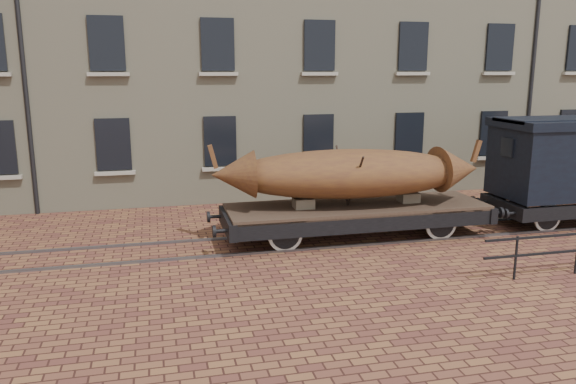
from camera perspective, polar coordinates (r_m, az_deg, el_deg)
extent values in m
plane|color=#582D25|center=(15.60, 4.67, -4.83)|extent=(90.00, 90.00, 0.00)
cube|color=#B4AC8B|center=(25.46, 4.37, 17.74)|extent=(40.00, 10.00, 14.00)
cube|color=#A09989|center=(19.93, -27.23, 1.30)|extent=(1.30, 0.18, 0.12)
cube|color=black|center=(19.30, -17.32, 4.66)|extent=(1.10, 0.12, 1.70)
cube|color=#A09989|center=(19.39, -17.15, 1.85)|extent=(1.30, 0.18, 0.12)
cube|color=black|center=(19.38, -6.91, 5.16)|extent=(1.10, 0.12, 1.70)
cube|color=#A09989|center=(19.47, -6.82, 2.36)|extent=(1.30, 0.18, 0.12)
cube|color=black|center=(20.08, 3.10, 5.48)|extent=(1.10, 0.12, 1.70)
cube|color=#A09989|center=(20.16, 3.11, 2.78)|extent=(1.30, 0.18, 0.12)
cube|color=black|center=(21.34, 12.19, 5.63)|extent=(1.10, 0.12, 1.70)
cube|color=#A09989|center=(21.42, 12.14, 3.08)|extent=(1.30, 0.18, 0.12)
cube|color=black|center=(23.07, 20.10, 5.64)|extent=(1.10, 0.12, 1.70)
cube|color=#A09989|center=(23.14, 20.00, 3.29)|extent=(1.30, 0.18, 0.12)
cube|color=black|center=(25.16, 26.80, 5.57)|extent=(1.10, 0.12, 1.70)
cube|color=#A09989|center=(25.23, 26.67, 3.41)|extent=(1.30, 0.18, 0.12)
cube|color=black|center=(19.17, -17.95, 14.17)|extent=(1.10, 0.12, 1.70)
cube|color=#A09989|center=(19.09, -17.77, 11.33)|extent=(1.30, 0.18, 0.12)
cube|color=black|center=(19.25, -7.17, 14.65)|extent=(1.10, 0.12, 1.70)
cube|color=#A09989|center=(19.18, -7.07, 11.82)|extent=(1.30, 0.18, 0.12)
cube|color=black|center=(19.96, 3.21, 14.64)|extent=(1.10, 0.12, 1.70)
cube|color=#A09989|center=(19.88, 3.22, 11.91)|extent=(1.30, 0.18, 0.12)
cube|color=black|center=(21.22, 12.59, 14.23)|extent=(1.10, 0.12, 1.70)
cube|color=#A09989|center=(21.15, 12.54, 11.67)|extent=(1.30, 0.18, 0.12)
cube|color=black|center=(22.95, 20.70, 13.59)|extent=(1.10, 0.12, 1.70)
cube|color=#A09989|center=(22.89, 20.60, 11.21)|extent=(1.30, 0.18, 0.12)
cylinder|color=black|center=(23.92, 24.14, 17.09)|extent=(0.14, 0.14, 14.00)
cube|color=#59595E|center=(14.94, 5.53, -5.51)|extent=(30.00, 0.08, 0.06)
cube|color=#59595E|center=(16.25, 3.88, -4.01)|extent=(30.00, 0.08, 0.06)
cylinder|color=black|center=(13.53, 22.13, -6.23)|extent=(0.06, 0.06, 1.00)
cube|color=#4C3729|center=(15.57, 7.01, -1.49)|extent=(7.16, 2.10, 0.11)
cube|color=black|center=(14.75, 8.30, -3.23)|extent=(7.16, 0.15, 0.43)
cube|color=black|center=(16.52, 5.81, -1.48)|extent=(7.16, 0.15, 0.43)
cube|color=black|center=(14.79, -6.15, -3.13)|extent=(0.21, 2.20, 0.43)
cylinder|color=black|center=(14.08, -6.85, -3.95)|extent=(0.33, 0.10, 0.10)
cylinder|color=black|center=(14.06, -7.51, -3.99)|extent=(0.08, 0.31, 0.31)
cylinder|color=black|center=(15.45, -7.48, -2.49)|extent=(0.33, 0.10, 0.10)
cylinder|color=black|center=(15.44, -8.08, -2.53)|extent=(0.08, 0.31, 0.31)
cube|color=black|center=(17.19, 18.26, -1.50)|extent=(0.21, 2.20, 0.43)
cylinder|color=black|center=(16.75, 20.31, -2.01)|extent=(0.33, 0.10, 0.10)
cylinder|color=black|center=(16.84, 20.77, -1.97)|extent=(0.08, 0.31, 0.31)
cylinder|color=black|center=(17.92, 17.79, -0.92)|extent=(0.33, 0.10, 0.10)
cylinder|color=black|center=(18.00, 18.24, -0.89)|extent=(0.08, 0.31, 0.31)
cylinder|color=black|center=(15.08, -0.90, -3.59)|extent=(0.10, 1.81, 0.10)
cylinder|color=silver|center=(14.40, -0.27, -4.36)|extent=(0.92, 0.07, 0.92)
cylinder|color=black|center=(14.40, -0.27, -4.36)|extent=(0.75, 0.10, 0.75)
cube|color=black|center=(14.23, -0.17, -3.60)|extent=(0.86, 0.08, 0.10)
cylinder|color=silver|center=(15.75, -1.47, -2.89)|extent=(0.92, 0.07, 0.92)
cylinder|color=black|center=(15.75, -1.47, -2.89)|extent=(0.75, 0.10, 0.75)
cube|color=black|center=(15.80, -1.56, -1.98)|extent=(0.86, 0.08, 0.10)
cylinder|color=black|center=(16.56, 14.12, -2.51)|extent=(0.10, 1.81, 0.10)
cylinder|color=silver|center=(15.95, 15.30, -3.14)|extent=(0.92, 0.07, 0.92)
cylinder|color=black|center=(15.95, 15.30, -3.14)|extent=(0.75, 0.10, 0.75)
cube|color=black|center=(15.80, 15.55, -2.45)|extent=(0.86, 0.08, 0.10)
cylinder|color=silver|center=(17.18, 13.02, -1.92)|extent=(0.92, 0.07, 0.92)
cylinder|color=black|center=(17.18, 13.02, -1.92)|extent=(0.75, 0.10, 0.75)
cube|color=black|center=(17.23, 12.89, -1.09)|extent=(0.86, 0.08, 0.10)
cube|color=black|center=(15.67, 6.97, -2.81)|extent=(3.82, 0.06, 0.06)
cube|color=#6D6051|center=(15.07, 1.57, -1.12)|extent=(0.53, 0.48, 0.27)
cube|color=#6D6051|center=(16.12, 12.12, -0.51)|extent=(0.53, 0.48, 0.27)
ellipsoid|color=brown|center=(15.29, 6.16, 1.87)|extent=(6.74, 2.65, 1.32)
cone|color=brown|center=(14.83, -5.61, 1.78)|extent=(1.25, 1.35, 1.25)
cube|color=brown|center=(14.73, -7.64, 3.58)|extent=(0.27, 0.16, 0.63)
cone|color=brown|center=(16.32, 16.86, 2.27)|extent=(1.25, 1.35, 1.25)
cube|color=brown|center=(16.47, 18.58, 3.97)|extent=(0.27, 0.16, 0.63)
cylinder|color=black|center=(14.82, 6.84, 1.01)|extent=(0.06, 1.12, 1.54)
cylinder|color=black|center=(15.80, 5.51, 1.75)|extent=(0.06, 1.12, 1.54)
cube|color=black|center=(20.09, 25.74, -0.31)|extent=(5.34, 0.14, 0.40)
cube|color=black|center=(17.74, 21.00, -1.44)|extent=(0.20, 2.14, 0.40)
cylinder|color=black|center=(16.95, 21.23, -2.07)|extent=(0.07, 0.28, 0.28)
cylinder|color=black|center=(18.10, 18.69, -1.00)|extent=(0.07, 0.28, 0.28)
cylinder|color=black|center=(18.35, 23.48, -1.83)|extent=(0.09, 1.69, 0.09)
cylinder|color=silver|center=(17.80, 24.86, -2.37)|extent=(0.85, 0.06, 0.85)
cylinder|color=black|center=(17.80, 24.86, -2.37)|extent=(0.70, 0.09, 0.70)
cylinder|color=silver|center=(18.91, 22.19, -1.32)|extent=(0.85, 0.06, 0.85)
cylinder|color=black|center=(18.91, 22.19, -1.32)|extent=(0.70, 0.09, 0.70)
cube|color=black|center=(17.41, 21.40, 4.26)|extent=(0.07, 0.53, 0.53)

